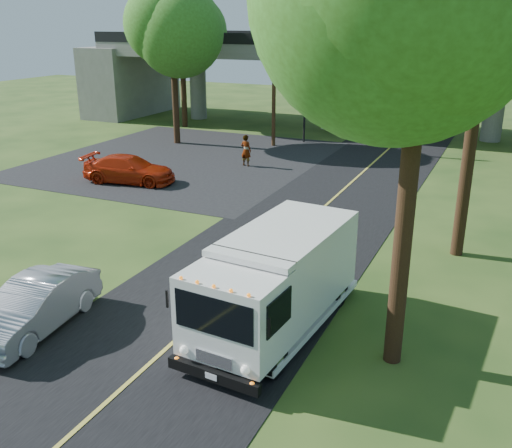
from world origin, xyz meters
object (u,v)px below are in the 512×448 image
Objects in this scene: silver_sedan at (35,306)px; tree_left_lot at (173,25)px; tree_left_far at (182,30)px; step_van at (277,279)px; traffic_signal at (305,96)px; utility_pole at (274,77)px; pedestrian at (246,151)px; red_sedan at (129,169)px.

tree_left_lot is at bearing 106.27° from silver_sedan.
tree_left_far is 1.46× the size of step_van.
traffic_signal is 2.86m from utility_pole.
red_sedan is at bearing 64.93° from pedestrian.
tree_left_lot reaches higher than traffic_signal.
utility_pole is at bearing -25.18° from red_sedan.
tree_left_far reaches higher than silver_sedan.
silver_sedan is (-6.08, -2.80, -0.79)m from step_van.
tree_left_far reaches higher than utility_pole.
utility_pole is 0.86× the size of tree_left_lot.
utility_pole is (-1.50, -2.00, 1.40)m from traffic_signal.
tree_left_lot is at bearing -161.03° from utility_pole.
utility_pole is at bearing 91.38° from silver_sedan.
pedestrian is at bearing 122.61° from step_van.
red_sedan is at bearing 144.58° from step_van.
silver_sedan is (6.91, -13.71, 0.00)m from red_sedan.
step_van is at bearing -66.92° from utility_pole.
tree_left_lot is at bearing -151.89° from traffic_signal.
pedestrian is (4.09, 5.83, 0.22)m from red_sedan.
silver_sedan is at bearing -67.05° from tree_left_lot.
step_van reaches higher than red_sedan.
silver_sedan is at bearing -81.94° from utility_pole.
traffic_signal reaches higher than silver_sedan.
tree_left_far is at bearing 107.03° from silver_sedan.
red_sedan is 7.13m from pedestrian.
pedestrian is (10.09, -9.87, -6.52)m from tree_left_far.
step_van is 6.75m from silver_sedan.
red_sedan is (-3.29, -11.87, -3.88)m from utility_pole.
tree_left_far is (-9.29, 3.84, 2.86)m from utility_pole.
utility_pole is at bearing -126.87° from traffic_signal.
tree_left_lot reaches higher than tree_left_far.
utility_pole is 1.33× the size of step_van.
traffic_signal is at bearing -85.07° from pedestrian.
step_van is 18.97m from pedestrian.
silver_sedan reaches higher than red_sedan.
silver_sedan is at bearing -150.67° from step_van.
traffic_signal is 0.53× the size of tree_left_far.
step_van is 16.99m from red_sedan.
pedestrian reaches higher than red_sedan.
utility_pole reaches higher than traffic_signal.
tree_left_lot is at bearing 7.51° from red_sedan.
tree_left_far is 33.23m from step_van.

